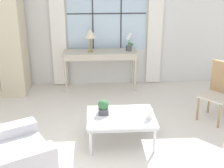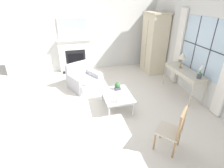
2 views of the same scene
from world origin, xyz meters
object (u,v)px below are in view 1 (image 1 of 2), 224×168
(armchair_upholstered, at_px, (11,159))
(console_table, at_px, (100,55))
(coffee_table, at_px, (121,118))
(pillar_candle, at_px, (150,114))
(table_lamp, at_px, (90,34))
(potted_plant_small, at_px, (103,107))
(side_chair_wooden, at_px, (219,88))
(potted_orchid, at_px, (129,44))

(armchair_upholstered, bearing_deg, console_table, 68.07)
(console_table, bearing_deg, coffee_table, -83.56)
(console_table, xyz_separation_m, pillar_candle, (0.64, -2.27, -0.23))
(console_table, height_order, table_lamp, table_lamp)
(coffee_table, bearing_deg, console_table, 96.44)
(potted_plant_small, bearing_deg, side_chair_wooden, 16.65)
(console_table, bearing_deg, armchair_upholstered, -111.93)
(table_lamp, distance_m, coffee_table, 2.32)
(coffee_table, bearing_deg, pillar_candle, -14.97)
(coffee_table, bearing_deg, potted_orchid, 80.91)
(side_chair_wooden, bearing_deg, console_table, 142.43)
(table_lamp, distance_m, pillar_candle, 2.48)
(pillar_candle, bearing_deg, armchair_upholstered, -160.52)
(table_lamp, bearing_deg, armchair_upholstered, -108.75)
(table_lamp, bearing_deg, side_chair_wooden, -34.45)
(armchair_upholstered, xyz_separation_m, coffee_table, (1.41, 0.75, 0.12))
(armchair_upholstered, bearing_deg, pillar_candle, 19.48)
(coffee_table, bearing_deg, armchair_upholstered, -152.18)
(armchair_upholstered, bearing_deg, potted_orchid, 58.93)
(armchair_upholstered, bearing_deg, side_chair_wooden, 24.45)
(table_lamp, distance_m, potted_plant_small, 2.15)
(console_table, height_order, side_chair_wooden, side_chair_wooden)
(console_table, height_order, pillar_candle, console_table)
(table_lamp, relative_size, potted_plant_small, 2.12)
(console_table, bearing_deg, pillar_candle, -74.23)
(side_chair_wooden, relative_size, pillar_candle, 6.24)
(potted_orchid, relative_size, pillar_candle, 2.39)
(potted_orchid, height_order, pillar_candle, potted_orchid)
(side_chair_wooden, xyz_separation_m, pillar_candle, (-1.30, -0.77, -0.05))
(coffee_table, relative_size, pillar_candle, 6.21)
(potted_orchid, height_order, potted_plant_small, potted_orchid)
(console_table, bearing_deg, potted_plant_small, -90.19)
(side_chair_wooden, relative_size, coffee_table, 1.00)
(console_table, distance_m, table_lamp, 0.49)
(console_table, relative_size, table_lamp, 3.23)
(table_lamp, distance_m, potted_orchid, 0.82)
(side_chair_wooden, height_order, coffee_table, side_chair_wooden)
(potted_orchid, bearing_deg, side_chair_wooden, -48.27)
(coffee_table, bearing_deg, side_chair_wooden, 21.50)
(potted_orchid, height_order, armchair_upholstered, potted_orchid)
(console_table, relative_size, armchair_upholstered, 1.26)
(potted_orchid, xyz_separation_m, potted_plant_small, (-0.60, -2.09, -0.42))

